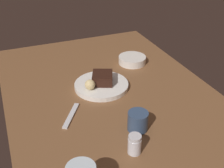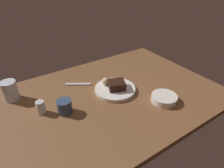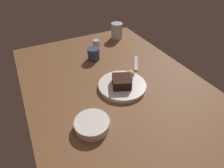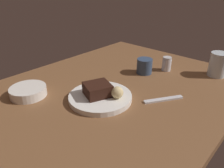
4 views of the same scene
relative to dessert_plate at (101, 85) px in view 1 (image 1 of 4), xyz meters
The scene contains 8 objects.
dining_table 5.11cm from the dessert_plate, 154.89° to the right, with size 120.00×84.00×3.00cm, color brown.
dessert_plate is the anchor object (origin of this frame).
chocolate_cake_slice 3.28cm from the dessert_plate, 51.94° to the right, with size 8.39×8.92×4.37cm, color black.
bread_roll 7.14cm from the dessert_plate, 113.54° to the left, with size 4.29×4.29×4.29cm, color #DBC184.
salt_shaker 40.65cm from the dessert_plate, behind, with size 4.29×4.29×6.61cm.
side_bowl 27.33cm from the dessert_plate, 54.11° to the right, with size 13.41×13.41×3.49cm, color white.
coffee_cup 30.79cm from the dessert_plate, behind, with size 7.04×7.04×6.86cm, color #334766.
dessert_spoon 22.97cm from the dessert_plate, 130.63° to the left, with size 15.00×1.80×0.70cm, color silver.
Camera 1 is at (-96.26, 37.81, 68.01)cm, focal length 46.78 mm.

